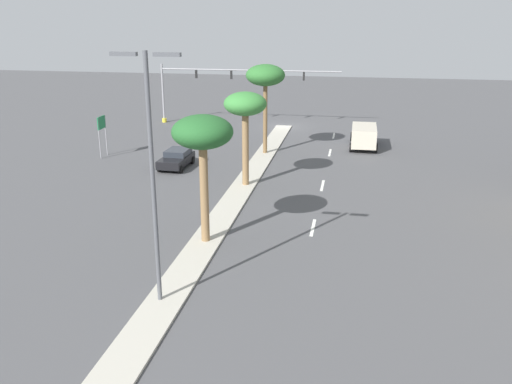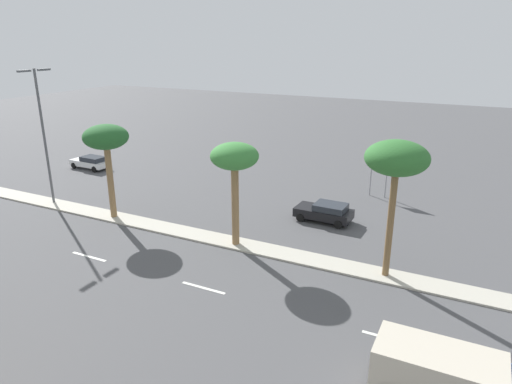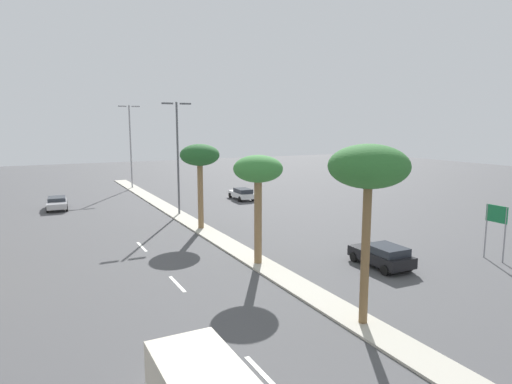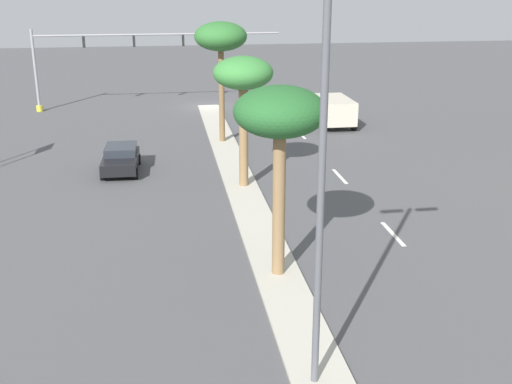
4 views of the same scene
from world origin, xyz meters
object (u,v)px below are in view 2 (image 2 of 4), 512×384
at_px(sedan_white_mid, 91,162).
at_px(directional_road_sign, 379,167).
at_px(palm_tree_trailing, 106,140).
at_px(sedan_black_center, 325,212).
at_px(palm_tree_outboard, 397,161).
at_px(palm_tree_center, 235,160).
at_px(street_lamp_near, 43,128).
at_px(box_truck, 450,377).

bearing_deg(sedan_white_mid, directional_road_sign, -81.07).
height_order(palm_tree_trailing, sedan_black_center, palm_tree_trailing).
relative_size(palm_tree_outboard, palm_tree_center, 1.16).
bearing_deg(palm_tree_outboard, palm_tree_center, 91.01).
xyz_separation_m(palm_tree_outboard, street_lamp_near, (0.19, 27.74, -0.58)).
relative_size(palm_tree_outboard, palm_tree_trailing, 1.11).
bearing_deg(directional_road_sign, street_lamp_near, 120.18).
relative_size(palm_tree_trailing, sedan_white_mid, 1.61).
relative_size(directional_road_sign, box_truck, 0.62).
xyz_separation_m(palm_tree_outboard, sedan_black_center, (6.59, 5.89, -6.26)).
distance_m(street_lamp_near, box_truck, 33.58).
bearing_deg(palm_tree_trailing, palm_tree_outboard, -89.86).
distance_m(palm_tree_outboard, box_truck, 11.45).
relative_size(palm_tree_outboard, sedan_white_mid, 1.79).
bearing_deg(palm_tree_center, directional_road_sign, -23.72).
bearing_deg(sedan_white_mid, sedan_black_center, -96.36).
relative_size(palm_tree_center, box_truck, 1.17).
distance_m(palm_tree_outboard, sedan_black_center, 10.83).
bearing_deg(box_truck, sedan_white_mid, 63.44).
distance_m(palm_tree_center, sedan_black_center, 9.43).
relative_size(sedan_white_mid, box_truck, 0.75).
distance_m(sedan_black_center, box_truck, 18.50).
relative_size(palm_tree_trailing, box_truck, 1.21).
bearing_deg(street_lamp_near, sedan_black_center, -73.68).
relative_size(directional_road_sign, sedan_white_mid, 0.83).
bearing_deg(palm_tree_outboard, directional_road_sign, 14.23).
distance_m(palm_tree_outboard, sedan_white_mid, 34.94).
xyz_separation_m(sedan_black_center, sedan_white_mid, (3.02, 27.11, -0.04)).
height_order(directional_road_sign, street_lamp_near, street_lamp_near).
distance_m(palm_tree_trailing, sedan_black_center, 17.23).
relative_size(directional_road_sign, palm_tree_center, 0.53).
bearing_deg(palm_tree_outboard, street_lamp_near, 89.61).
distance_m(palm_tree_trailing, street_lamp_near, 6.92).
height_order(directional_road_sign, palm_tree_trailing, palm_tree_trailing).
relative_size(palm_tree_trailing, sedan_black_center, 1.67).
height_order(palm_tree_outboard, palm_tree_center, palm_tree_outboard).
relative_size(sedan_black_center, box_truck, 0.73).
distance_m(palm_tree_outboard, palm_tree_trailing, 20.85).
bearing_deg(sedan_white_mid, street_lamp_near, -150.85).
bearing_deg(palm_tree_outboard, sedan_black_center, 41.80).
xyz_separation_m(palm_tree_center, sedan_black_center, (6.76, -4.04, -5.18)).
xyz_separation_m(palm_tree_trailing, sedan_black_center, (6.64, -14.94, -5.42)).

